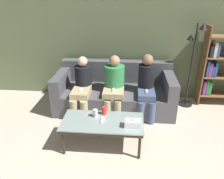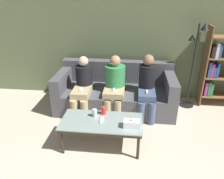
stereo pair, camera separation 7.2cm
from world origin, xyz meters
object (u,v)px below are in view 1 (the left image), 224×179
at_px(tissue_box, 133,123).
at_px(seated_person_mid_right, 146,85).
at_px(bookshelf, 217,68).
at_px(standing_lamp, 193,57).
at_px(couch, 115,92).
at_px(game_remote, 102,120).
at_px(cup_near_right, 104,111).
at_px(seated_person_left_end, 82,85).
at_px(seated_person_mid_left, 114,84).
at_px(coffee_table, 103,123).
at_px(cup_near_left, 95,113).

distance_m(tissue_box, seated_person_mid_right, 1.11).
xyz_separation_m(tissue_box, bookshelf, (1.60, 1.64, 0.27)).
bearing_deg(standing_lamp, couch, -172.48).
xyz_separation_m(game_remote, standing_lamp, (1.51, 1.39, 0.54)).
relative_size(cup_near_right, seated_person_left_end, 0.12).
bearing_deg(tissue_box, bookshelf, 45.66).
height_order(cup_near_right, seated_person_left_end, seated_person_left_end).
height_order(cup_near_right, seated_person_mid_left, seated_person_mid_left).
height_order(bookshelf, seated_person_mid_right, bookshelf).
xyz_separation_m(couch, bookshelf, (1.94, 0.33, 0.44)).
distance_m(cup_near_right, bookshelf, 2.44).
relative_size(cup_near_right, standing_lamp, 0.08).
distance_m(coffee_table, cup_near_left, 0.19).
bearing_deg(seated_person_mid_left, bookshelf, 15.38).
xyz_separation_m(cup_near_left, cup_near_right, (0.12, 0.08, 0.00)).
distance_m(couch, game_remote, 1.22).
xyz_separation_m(cup_near_left, tissue_box, (0.54, -0.21, -0.01)).
distance_m(tissue_box, game_remote, 0.44).
bearing_deg(bookshelf, cup_near_right, -146.28).
bearing_deg(standing_lamp, bookshelf, 15.35).
bearing_deg(cup_near_left, bookshelf, 33.69).
height_order(couch, game_remote, couch).
xyz_separation_m(couch, game_remote, (-0.09, -1.21, 0.13)).
distance_m(standing_lamp, seated_person_left_end, 2.09).
xyz_separation_m(coffee_table, game_remote, (-0.00, 0.00, 0.05)).
height_order(coffee_table, seated_person_mid_right, seated_person_mid_right).
xyz_separation_m(coffee_table, seated_person_mid_right, (0.66, 0.98, 0.19)).
distance_m(cup_near_left, seated_person_left_end, 0.93).
distance_m(standing_lamp, seated_person_mid_right, 1.03).
relative_size(couch, game_remote, 14.52).
bearing_deg(couch, seated_person_left_end, -156.52).
relative_size(coffee_table, seated_person_mid_left, 1.08).
bearing_deg(bookshelf, game_remote, -142.80).
bearing_deg(coffee_table, seated_person_mid_left, 85.15).
xyz_separation_m(game_remote, bookshelf, (2.02, 1.54, 0.31)).
xyz_separation_m(coffee_table, tissue_box, (0.42, -0.10, 0.09)).
distance_m(couch, coffee_table, 1.21).
relative_size(bookshelf, seated_person_mid_left, 1.44).
distance_m(couch, seated_person_mid_right, 0.67).
height_order(bookshelf, seated_person_mid_left, bookshelf).
distance_m(couch, tissue_box, 1.36).
bearing_deg(seated_person_mid_left, game_remote, -94.85).
xyz_separation_m(game_remote, seated_person_mid_right, (0.66, 0.98, 0.14)).
bearing_deg(cup_near_right, standing_lamp, 38.74).
bearing_deg(tissue_box, seated_person_mid_right, 77.77).
relative_size(tissue_box, standing_lamp, 0.14).
bearing_deg(tissue_box, seated_person_mid_left, 107.06).
xyz_separation_m(couch, standing_lamp, (1.42, 0.19, 0.68)).
bearing_deg(seated_person_left_end, seated_person_mid_left, 4.49).
height_order(cup_near_left, standing_lamp, standing_lamp).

